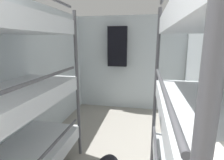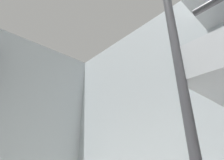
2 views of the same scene
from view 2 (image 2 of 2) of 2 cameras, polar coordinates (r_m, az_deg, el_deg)
The scene contains 0 objects.
Camera 2 is at (-0.19, 2.06, 0.68)m, focal length 28.00 mm.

